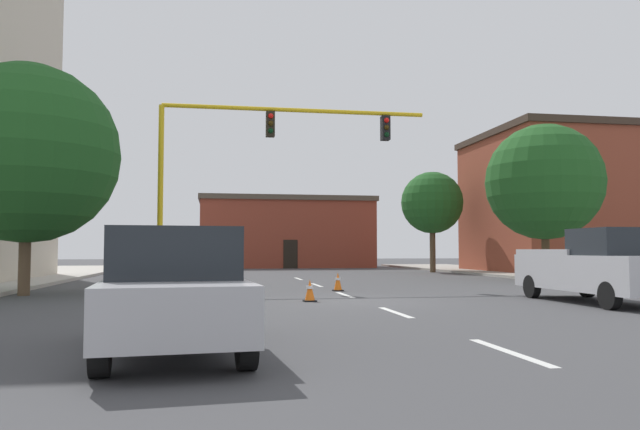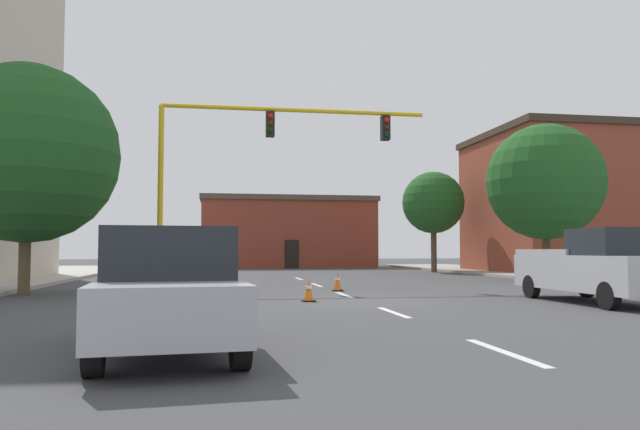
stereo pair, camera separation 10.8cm
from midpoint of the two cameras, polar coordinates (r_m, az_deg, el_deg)
ground_plane at (r=17.14m, az=4.20°, el=-8.06°), size 160.00×160.00×0.00m
sidewalk_right at (r=30.24m, az=26.07°, el=-5.52°), size 6.00×56.00×0.14m
lane_stripe_seg_1 at (r=9.16m, az=17.18°, el=-12.11°), size 0.16×2.40×0.01m
lane_stripe_seg_2 at (r=14.26m, az=7.09°, el=-9.00°), size 0.16×2.40×0.01m
lane_stripe_seg_3 at (r=19.57m, az=2.45°, el=-7.45°), size 0.16×2.40×0.01m
lane_stripe_seg_4 at (r=24.97m, az=-0.19°, el=-6.55°), size 0.16×2.40×0.01m
lane_stripe_seg_5 at (r=30.40m, az=-1.88°, el=-5.96°), size 0.16×2.40×0.01m
building_brick_center at (r=50.71m, az=-3.09°, el=-1.65°), size 14.01×7.84×5.69m
building_row_right at (r=42.01m, az=23.76°, el=1.04°), size 13.28×10.17×8.74m
traffic_signal_gantry at (r=22.85m, az=-10.83°, el=-0.90°), size 10.89×1.20×6.83m
tree_right_mid at (r=30.55m, az=20.34°, el=2.91°), size 5.43×5.43×7.34m
tree_right_far at (r=39.78m, az=10.60°, el=1.12°), size 3.96×3.96×6.43m
tree_left_near at (r=21.62m, az=-25.50°, el=5.19°), size 5.72×5.72×7.36m
pickup_truck_silver at (r=18.16m, az=24.62°, el=-4.42°), size 2.04×5.41×1.99m
sedan_silver_near_left at (r=8.95m, az=-13.58°, el=-6.69°), size 2.22×4.64×1.74m
traffic_cone_roadside_a at (r=17.08m, az=-0.88°, el=-7.07°), size 0.36×0.36×0.61m
traffic_cone_roadside_b at (r=21.42m, az=1.80°, el=-6.25°), size 0.36×0.36×0.65m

